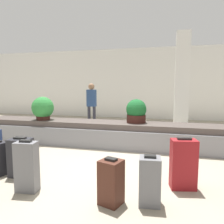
% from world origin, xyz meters
% --- Properties ---
extents(ground_plane, '(18.00, 18.00, 0.00)m').
position_xyz_m(ground_plane, '(0.00, 0.00, 0.00)').
color(ground_plane, '#9E937F').
extents(back_wall, '(18.00, 0.06, 3.20)m').
position_xyz_m(back_wall, '(0.00, 6.48, 1.60)').
color(back_wall, silver).
rests_on(back_wall, ground_plane).
extents(carousel, '(7.27, 0.89, 0.60)m').
position_xyz_m(carousel, '(0.00, 1.57, 0.29)').
color(carousel, gray).
rests_on(carousel, ground_plane).
extents(pillar, '(0.44, 0.44, 3.20)m').
position_xyz_m(pillar, '(1.76, 3.83, 1.60)').
color(pillar, silver).
rests_on(pillar, ground_plane).
extents(suitcase_1, '(0.39, 0.29, 0.75)m').
position_xyz_m(suitcase_1, '(1.57, -0.42, 0.36)').
color(suitcase_1, maroon).
rests_on(suitcase_1, ground_plane).
extents(suitcase_2, '(0.29, 0.27, 0.64)m').
position_xyz_m(suitcase_2, '(1.14, -0.98, 0.31)').
color(suitcase_2, slate).
rests_on(suitcase_2, ground_plane).
extents(suitcase_3, '(0.32, 0.22, 0.74)m').
position_xyz_m(suitcase_3, '(-0.57, -1.05, 0.36)').
color(suitcase_3, slate).
rests_on(suitcase_3, ground_plane).
extents(suitcase_4, '(0.33, 0.32, 0.60)m').
position_xyz_m(suitcase_4, '(0.67, -1.09, 0.29)').
color(suitcase_4, '#472319').
rests_on(suitcase_4, ground_plane).
extents(suitcase_6, '(0.36, 0.28, 0.66)m').
position_xyz_m(suitcase_6, '(-0.99, -0.62, 0.32)').
color(suitcase_6, '#232328').
rests_on(suitcase_6, ground_plane).
extents(potted_plant_0, '(0.49, 0.49, 0.57)m').
position_xyz_m(potted_plant_0, '(0.59, 1.64, 0.86)').
color(potted_plant_0, '#381914').
rests_on(potted_plant_0, carousel).
extents(potted_plant_1, '(0.57, 0.57, 0.61)m').
position_xyz_m(potted_plant_1, '(-1.86, 1.48, 0.90)').
color(potted_plant_1, '#381914').
rests_on(potted_plant_1, carousel).
extents(traveler_0, '(0.33, 0.22, 1.58)m').
position_xyz_m(traveler_0, '(-1.33, 3.79, 0.94)').
color(traveler_0, '#282833').
rests_on(traveler_0, ground_plane).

